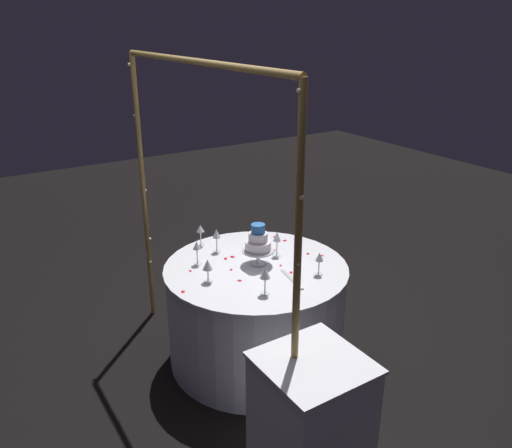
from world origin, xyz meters
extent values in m
plane|color=black|center=(0.00, 0.00, 0.00)|extent=(12.00, 12.00, 0.00)
cylinder|color=olive|center=(-0.97, 0.40, 1.04)|extent=(0.04, 0.04, 2.07)
cylinder|color=olive|center=(0.97, 0.40, 1.04)|extent=(0.04, 0.04, 2.07)
cylinder|color=olive|center=(0.00, 0.40, 2.07)|extent=(1.94, 0.04, 0.04)
sphere|color=#F9EAB2|center=(-0.98, 0.40, 1.57)|extent=(0.02, 0.02, 0.02)
sphere|color=#F9EAB2|center=(0.95, 0.40, 0.47)|extent=(0.02, 0.02, 0.02)
sphere|color=#F9EAB2|center=(-0.74, 0.39, 2.07)|extent=(0.02, 0.02, 0.02)
sphere|color=#F9EAB2|center=(-0.98, 0.40, 1.25)|extent=(0.02, 0.02, 0.02)
sphere|color=#F9EAB2|center=(0.96, 0.38, 0.67)|extent=(0.02, 0.02, 0.02)
sphere|color=#F9EAB2|center=(-0.44, 0.38, 2.07)|extent=(0.02, 0.02, 0.02)
sphere|color=#F9EAB2|center=(-0.97, 0.41, 2.02)|extent=(0.02, 0.02, 0.02)
sphere|color=#F9EAB2|center=(0.99, 0.42, 1.99)|extent=(0.02, 0.02, 0.02)
sphere|color=#F9EAB2|center=(-0.11, 0.40, 2.07)|extent=(0.02, 0.02, 0.02)
sphere|color=#F9EAB2|center=(-0.97, 0.41, 0.67)|extent=(0.02, 0.02, 0.02)
sphere|color=#F9EAB2|center=(0.97, 0.41, 0.54)|extent=(0.02, 0.02, 0.02)
sphere|color=#F9EAB2|center=(0.21, 0.40, 2.07)|extent=(0.02, 0.02, 0.02)
sphere|color=#F9EAB2|center=(-0.98, 0.40, 0.49)|extent=(0.02, 0.02, 0.02)
sphere|color=#F9EAB2|center=(0.97, 0.39, 1.07)|extent=(0.02, 0.02, 0.02)
sphere|color=#F9EAB2|center=(0.53, 0.38, 2.07)|extent=(0.02, 0.02, 0.02)
sphere|color=#F9EAB2|center=(-0.98, 0.40, 0.95)|extent=(0.02, 0.02, 0.02)
sphere|color=#F9EAB2|center=(0.98, 0.41, 1.64)|extent=(0.02, 0.02, 0.02)
sphere|color=#F9EAB2|center=(0.85, 0.40, 2.07)|extent=(0.02, 0.02, 0.02)
sphere|color=#F9EAB2|center=(-0.96, 0.39, 1.21)|extent=(0.02, 0.02, 0.02)
cylinder|color=white|center=(0.00, 0.00, 0.35)|extent=(1.23, 1.23, 0.71)
cylinder|color=white|center=(0.00, 0.00, 0.72)|extent=(1.25, 1.25, 0.02)
cube|color=white|center=(-1.06, 0.35, 0.36)|extent=(0.48, 0.48, 0.73)
cube|color=white|center=(-1.06, 0.35, 0.74)|extent=(0.50, 0.50, 0.02)
cylinder|color=silver|center=(0.02, -0.03, 0.73)|extent=(0.11, 0.11, 0.01)
cylinder|color=silver|center=(0.02, -0.03, 0.78)|extent=(0.02, 0.02, 0.09)
cylinder|color=silver|center=(0.02, -0.03, 0.83)|extent=(0.22, 0.22, 0.01)
cylinder|color=white|center=(0.02, -0.03, 0.87)|extent=(0.17, 0.17, 0.06)
cylinder|color=white|center=(0.02, -0.03, 0.93)|extent=(0.13, 0.13, 0.06)
cylinder|color=#2D6BB7|center=(0.02, -0.03, 0.99)|extent=(0.09, 0.09, 0.06)
cylinder|color=silver|center=(0.52, 0.15, 0.73)|extent=(0.06, 0.06, 0.00)
cylinder|color=silver|center=(0.52, 0.15, 0.78)|extent=(0.01, 0.01, 0.10)
cone|color=silver|center=(0.52, 0.15, 0.86)|extent=(0.06, 0.06, 0.05)
cylinder|color=silver|center=(0.07, -0.22, 0.73)|extent=(0.06, 0.06, 0.00)
cylinder|color=silver|center=(0.07, -0.22, 0.79)|extent=(0.01, 0.01, 0.11)
cone|color=silver|center=(0.07, -0.22, 0.87)|extent=(0.05, 0.05, 0.07)
cylinder|color=silver|center=(0.36, 0.11, 0.73)|extent=(0.06, 0.06, 0.00)
cylinder|color=silver|center=(0.36, 0.11, 0.78)|extent=(0.01, 0.01, 0.11)
cone|color=silver|center=(0.36, 0.11, 0.87)|extent=(0.05, 0.05, 0.06)
cylinder|color=silver|center=(-0.02, 0.37, 0.73)|extent=(0.06, 0.06, 0.00)
cylinder|color=silver|center=(-0.02, 0.37, 0.77)|extent=(0.01, 0.01, 0.08)
cone|color=silver|center=(-0.02, 0.37, 0.85)|extent=(0.07, 0.07, 0.07)
cylinder|color=silver|center=(0.25, 0.32, 0.73)|extent=(0.06, 0.06, 0.00)
cylinder|color=silver|center=(0.25, 0.32, 0.78)|extent=(0.01, 0.01, 0.11)
cone|color=silver|center=(0.25, 0.32, 0.87)|extent=(0.05, 0.05, 0.06)
cylinder|color=silver|center=(-0.35, 0.16, 0.73)|extent=(0.06, 0.06, 0.00)
cylinder|color=silver|center=(-0.35, 0.16, 0.78)|extent=(0.01, 0.01, 0.11)
cone|color=silver|center=(-0.35, 0.16, 0.87)|extent=(0.07, 0.07, 0.07)
cylinder|color=silver|center=(-0.32, -0.28, 0.73)|extent=(0.06, 0.06, 0.00)
cylinder|color=silver|center=(-0.32, -0.28, 0.78)|extent=(0.01, 0.01, 0.10)
cone|color=silver|center=(-0.32, -0.28, 0.85)|extent=(0.06, 0.06, 0.06)
cube|color=silver|center=(-0.25, -0.10, 0.73)|extent=(0.22, 0.06, 0.01)
cube|color=white|center=(-0.39, -0.07, 0.73)|extent=(0.09, 0.04, 0.01)
ellipsoid|color=red|center=(0.22, 0.11, 0.73)|extent=(0.04, 0.04, 0.00)
ellipsoid|color=red|center=(-0.06, 0.57, 0.73)|extent=(0.04, 0.04, 0.00)
ellipsoid|color=red|center=(-0.08, -0.15, 0.73)|extent=(0.03, 0.03, 0.00)
ellipsoid|color=red|center=(0.05, 0.17, 0.73)|extent=(0.03, 0.03, 0.00)
ellipsoid|color=red|center=(-0.11, -0.49, 0.73)|extent=(0.03, 0.02, 0.00)
ellipsoid|color=red|center=(0.21, 0.06, 0.73)|extent=(0.04, 0.04, 0.00)
ellipsoid|color=red|center=(-0.12, 0.20, 0.73)|extent=(0.04, 0.04, 0.00)
ellipsoid|color=red|center=(-0.20, -0.14, 0.73)|extent=(0.04, 0.03, 0.00)
ellipsoid|color=red|center=(0.25, -0.42, 0.73)|extent=(0.03, 0.04, 0.00)
ellipsoid|color=red|center=(0.15, -0.25, 0.73)|extent=(0.04, 0.04, 0.00)
ellipsoid|color=red|center=(0.35, -0.39, 0.73)|extent=(0.04, 0.04, 0.00)
ellipsoid|color=red|center=(-0.03, -0.42, 0.73)|extent=(0.04, 0.04, 0.00)
ellipsoid|color=red|center=(0.18, 0.41, 0.73)|extent=(0.03, 0.02, 0.00)
camera|label=1|loc=(-2.65, 1.69, 2.28)|focal=36.24mm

